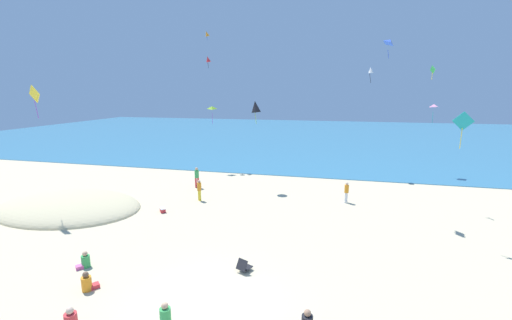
% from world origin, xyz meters
% --- Properties ---
extents(ground_plane, '(120.00, 120.00, 0.00)m').
position_xyz_m(ground_plane, '(0.00, 10.00, 0.00)').
color(ground_plane, beige).
extents(ocean_water, '(120.00, 60.00, 0.05)m').
position_xyz_m(ocean_water, '(0.00, 48.66, 0.03)').
color(ocean_water, teal).
rests_on(ocean_water, ground_plane).
extents(dune_mound, '(9.69, 6.78, 1.75)m').
position_xyz_m(dune_mound, '(-12.55, 7.10, 0.00)').
color(dune_mound, beige).
rests_on(dune_mound, ground_plane).
extents(beach_chair_near_camera, '(0.69, 0.75, 0.58)m').
position_xyz_m(beach_chair_near_camera, '(0.70, 2.38, 0.26)').
color(beach_chair_near_camera, black).
rests_on(beach_chair_near_camera, ground_plane).
extents(cooler_box, '(0.54, 0.57, 0.27)m').
position_xyz_m(cooler_box, '(-6.20, 7.94, 0.14)').
color(cooler_box, red).
rests_on(cooler_box, ground_plane).
extents(person_0, '(0.39, 0.39, 1.46)m').
position_xyz_m(person_0, '(5.27, 12.50, 0.84)').
color(person_0, white).
rests_on(person_0, ground_plane).
extents(person_1, '(0.62, 0.65, 0.74)m').
position_xyz_m(person_1, '(-6.15, 1.13, 0.27)').
color(person_1, green).
rests_on(person_1, ground_plane).
extents(person_2, '(0.64, 0.69, 0.78)m').
position_xyz_m(person_2, '(-4.82, -0.26, 0.29)').
color(person_2, orange).
rests_on(person_2, ground_plane).
extents(person_3, '(0.49, 0.68, 0.78)m').
position_xyz_m(person_3, '(-0.99, -1.30, 0.29)').
color(person_3, green).
rests_on(person_3, ground_plane).
extents(person_5, '(0.42, 0.42, 1.49)m').
position_xyz_m(person_5, '(-4.79, 10.59, 0.86)').
color(person_5, yellow).
rests_on(person_5, ground_plane).
extents(person_6, '(0.42, 0.42, 1.67)m').
position_xyz_m(person_6, '(-6.24, 13.50, 0.96)').
color(person_6, red).
rests_on(person_6, ground_plane).
extents(kite_red, '(0.72, 0.71, 1.14)m').
position_xyz_m(kite_red, '(-7.91, 20.92, 10.65)').
color(kite_red, red).
extents(kite_orange, '(0.67, 0.65, 0.90)m').
position_xyz_m(kite_orange, '(-8.31, 21.83, 13.14)').
color(kite_orange, orange).
extents(kite_yellow, '(1.01, 0.31, 1.92)m').
position_xyz_m(kite_yellow, '(-12.77, 5.91, 7.37)').
color(kite_yellow, yellow).
extents(kite_black, '(1.05, 0.98, 1.80)m').
position_xyz_m(kite_black, '(-1.67, 14.57, 6.43)').
color(kite_black, black).
extents(kite_teal, '(0.91, 0.28, 1.81)m').
position_xyz_m(kite_teal, '(10.21, 7.75, 6.10)').
color(kite_teal, '#1EADAD').
extents(kite_blue, '(0.65, 0.77, 1.15)m').
position_xyz_m(kite_blue, '(7.15, 11.34, 10.38)').
color(kite_blue, blue).
extents(kite_white, '(0.51, 0.45, 1.41)m').
position_xyz_m(kite_white, '(7.15, 20.94, 9.41)').
color(kite_white, white).
extents(kite_lime, '(0.86, 0.77, 1.71)m').
position_xyz_m(kite_lime, '(-7.04, 19.38, 6.09)').
color(kite_lime, '#99DB33').
extents(kite_green, '(0.19, 0.50, 0.90)m').
position_xyz_m(kite_green, '(10.21, 13.80, 8.90)').
color(kite_green, green).
extents(kite_pink, '(0.95, 0.86, 1.77)m').
position_xyz_m(kite_pink, '(12.91, 22.55, 6.32)').
color(kite_pink, pink).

